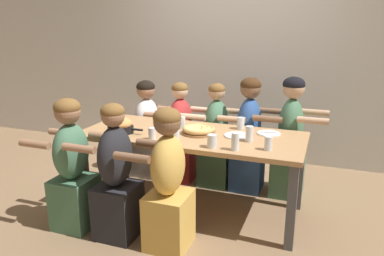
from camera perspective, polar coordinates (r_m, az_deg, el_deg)
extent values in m
plane|color=#896B4C|center=(3.65, 0.00, -12.13)|extent=(18.00, 18.00, 0.00)
cube|color=silver|center=(4.76, 6.95, 14.41)|extent=(10.00, 0.06, 3.20)
cube|color=tan|center=(3.37, 0.00, -1.15)|extent=(1.99, 0.83, 0.04)
cube|color=#4C4C51|center=(3.63, -16.13, -6.78)|extent=(0.07, 0.07, 0.71)
cube|color=#4C4C51|center=(3.00, 14.91, -11.66)|extent=(0.07, 0.07, 0.71)
cube|color=#4C4C51|center=(4.18, -10.44, -3.39)|extent=(0.07, 0.07, 0.71)
cube|color=#4C4C51|center=(3.64, 16.07, -6.69)|extent=(0.07, 0.07, 0.71)
cylinder|color=#996B42|center=(3.36, 1.04, -0.69)|extent=(0.30, 0.30, 0.02)
torus|color=tan|center=(3.35, 1.05, -0.15)|extent=(0.29, 0.29, 0.04)
cylinder|color=#E5C675|center=(3.35, 1.05, -0.26)|extent=(0.24, 0.24, 0.03)
cylinder|color=#E5C166|center=(3.38, 2.35, 0.23)|extent=(0.02, 0.02, 0.01)
cylinder|color=#E5C166|center=(3.37, 1.56, 0.21)|extent=(0.02, 0.02, 0.01)
cylinder|color=#E5C166|center=(3.33, 1.63, 0.00)|extent=(0.02, 0.02, 0.01)
cylinder|color=#E5C166|center=(3.32, 1.50, -0.07)|extent=(0.02, 0.02, 0.01)
cylinder|color=black|center=(3.44, -10.81, -0.21)|extent=(0.23, 0.23, 0.06)
cylinder|color=black|center=(3.35, -8.34, -0.25)|extent=(0.11, 0.02, 0.02)
ellipsoid|color=#D68E4C|center=(3.43, -10.86, 0.67)|extent=(0.21, 0.21, 0.11)
cylinder|color=white|center=(3.41, 11.63, -0.81)|extent=(0.21, 0.21, 0.01)
cube|color=#B7B7BC|center=(3.41, 11.63, -0.67)|extent=(0.15, 0.03, 0.01)
cylinder|color=white|center=(3.30, 6.95, -1.16)|extent=(0.23, 0.23, 0.01)
cube|color=#B7B7BC|center=(3.30, 6.96, -1.01)|extent=(0.04, 0.16, 0.01)
cylinder|color=silver|center=(2.98, 3.07, -2.00)|extent=(0.08, 0.08, 0.11)
cylinder|color=silver|center=(3.19, -6.11, -0.88)|extent=(0.06, 0.06, 0.10)
cylinder|color=silver|center=(3.88, -11.95, 2.26)|extent=(0.07, 0.07, 0.15)
cylinder|color=silver|center=(3.15, 8.73, -0.90)|extent=(0.06, 0.06, 0.13)
cylinder|color=black|center=(3.16, 8.71, -1.40)|extent=(0.06, 0.06, 0.08)
cylinder|color=silver|center=(2.97, 11.55, -2.29)|extent=(0.06, 0.06, 0.11)
cylinder|color=silver|center=(2.92, 6.60, -2.07)|extent=(0.06, 0.06, 0.14)
cylinder|color=black|center=(2.93, 6.58, -2.61)|extent=(0.05, 0.05, 0.08)
cylinder|color=silver|center=(3.50, -1.66, 0.83)|extent=(0.08, 0.08, 0.11)
cylinder|color=silver|center=(3.51, -1.66, 0.51)|extent=(0.07, 0.07, 0.07)
cylinder|color=silver|center=(3.05, -2.64, -1.13)|extent=(0.08, 0.08, 0.15)
cylinder|color=black|center=(3.06, -2.64, -1.49)|extent=(0.07, 0.07, 0.11)
cylinder|color=silver|center=(3.51, 7.41, 0.72)|extent=(0.07, 0.07, 0.11)
cylinder|color=silver|center=(3.52, 7.40, 0.41)|extent=(0.06, 0.06, 0.07)
cylinder|color=silver|center=(3.65, -3.06, 1.53)|extent=(0.07, 0.07, 0.13)
cylinder|color=silver|center=(3.66, -3.05, 1.05)|extent=(0.06, 0.06, 0.06)
cube|color=#477556|center=(3.42, -17.29, -10.70)|extent=(0.32, 0.34, 0.45)
ellipsoid|color=#477556|center=(3.25, -17.95, -3.40)|extent=(0.24, 0.36, 0.47)
sphere|color=#9E7051|center=(3.16, -18.47, 2.37)|extent=(0.21, 0.21, 0.21)
ellipsoid|color=brown|center=(3.15, -18.53, 3.02)|extent=(0.21, 0.21, 0.15)
cylinder|color=#9E7051|center=(3.23, -22.83, -2.28)|extent=(0.28, 0.06, 0.06)
cylinder|color=#9E7051|center=(3.47, -19.05, -0.68)|extent=(0.28, 0.06, 0.06)
cube|color=#477556|center=(4.09, 3.60, -5.51)|extent=(0.32, 0.34, 0.45)
ellipsoid|color=#477556|center=(3.94, 3.72, 0.84)|extent=(0.24, 0.36, 0.49)
sphere|color=tan|center=(3.87, 3.81, 5.51)|extent=(0.17, 0.17, 0.17)
ellipsoid|color=brown|center=(3.87, 3.81, 5.95)|extent=(0.18, 0.18, 0.12)
cylinder|color=tan|center=(4.03, 7.25, 2.49)|extent=(0.28, 0.06, 0.06)
cylinder|color=tan|center=(3.71, 6.04, 1.35)|extent=(0.28, 0.06, 0.06)
cube|color=#477556|center=(3.96, 14.31, -6.75)|extent=(0.32, 0.34, 0.45)
ellipsoid|color=#477556|center=(3.80, 14.83, 0.28)|extent=(0.24, 0.36, 0.56)
sphere|color=tan|center=(3.72, 15.23, 5.90)|extent=(0.21, 0.21, 0.21)
ellipsoid|color=black|center=(3.71, 15.28, 6.45)|extent=(0.21, 0.21, 0.15)
cylinder|color=tan|center=(3.92, 18.20, 2.28)|extent=(0.28, 0.06, 0.06)
cylinder|color=tan|center=(3.59, 17.93, 1.09)|extent=(0.28, 0.06, 0.06)
cube|color=#B22D2D|center=(4.22, -1.76, -4.81)|extent=(0.32, 0.34, 0.45)
ellipsoid|color=#B22D2D|center=(4.08, -1.82, 1.25)|extent=(0.24, 0.36, 0.47)
sphere|color=beige|center=(4.01, -1.86, 5.68)|extent=(0.18, 0.18, 0.18)
ellipsoid|color=brown|center=(4.00, -1.86, 6.12)|extent=(0.18, 0.18, 0.12)
cylinder|color=beige|center=(4.14, 1.71, 2.79)|extent=(0.28, 0.06, 0.06)
cylinder|color=beige|center=(3.83, 0.07, 1.70)|extent=(0.28, 0.06, 0.06)
cube|color=silver|center=(4.38, -6.73, -4.13)|extent=(0.32, 0.34, 0.45)
ellipsoid|color=silver|center=(4.25, -6.93, 1.55)|extent=(0.24, 0.36, 0.45)
sphere|color=#9E7051|center=(4.18, -7.07, 5.78)|extent=(0.20, 0.20, 0.20)
ellipsoid|color=black|center=(4.17, -7.09, 6.26)|extent=(0.21, 0.21, 0.14)
cylinder|color=#9E7051|center=(4.29, -3.47, 2.93)|extent=(0.28, 0.06, 0.06)
cylinder|color=#9E7051|center=(3.99, -5.44, 1.89)|extent=(0.28, 0.06, 0.06)
cube|color=#2D5193|center=(4.01, 8.41, -6.09)|extent=(0.32, 0.34, 0.45)
ellipsoid|color=#2D5193|center=(3.86, 8.70, 0.67)|extent=(0.24, 0.36, 0.53)
sphere|color=brown|center=(3.78, 8.93, 5.99)|extent=(0.21, 0.21, 0.21)
ellipsoid|color=#422814|center=(3.77, 8.95, 6.53)|extent=(0.21, 0.21, 0.14)
cylinder|color=brown|center=(3.96, 12.19, 2.52)|extent=(0.28, 0.06, 0.06)
cylinder|color=brown|center=(3.63, 11.39, 1.37)|extent=(0.28, 0.06, 0.06)
cube|color=#232328|center=(3.20, -11.15, -12.18)|extent=(0.32, 0.34, 0.45)
ellipsoid|color=#232328|center=(3.01, -11.62, -4.26)|extent=(0.24, 0.36, 0.49)
sphere|color=#9E7051|center=(2.92, -11.98, 1.89)|extent=(0.18, 0.18, 0.18)
ellipsoid|color=brown|center=(2.91, -12.02, 2.50)|extent=(0.19, 0.19, 0.13)
cylinder|color=#9E7051|center=(2.96, -16.86, -2.99)|extent=(0.28, 0.06, 0.06)
cylinder|color=#9E7051|center=(3.22, -13.25, -1.19)|extent=(0.28, 0.06, 0.06)
cube|color=gold|center=(3.01, -3.52, -13.80)|extent=(0.32, 0.34, 0.45)
ellipsoid|color=gold|center=(2.81, -3.68, -5.63)|extent=(0.24, 0.36, 0.47)
sphere|color=brown|center=(2.71, -3.81, 0.94)|extent=(0.20, 0.20, 0.20)
ellipsoid|color=brown|center=(2.70, -3.82, 1.67)|extent=(0.21, 0.21, 0.14)
cylinder|color=brown|center=(2.72, -9.16, -4.46)|extent=(0.28, 0.06, 0.06)
cylinder|color=brown|center=(3.01, -5.99, -2.37)|extent=(0.28, 0.06, 0.06)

